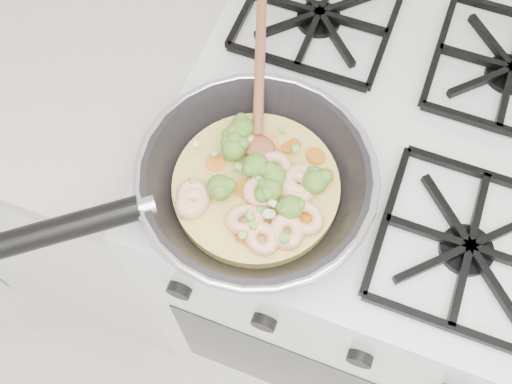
% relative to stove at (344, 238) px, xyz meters
% --- Properties ---
extents(stove, '(0.60, 0.60, 0.92)m').
position_rel_stove_xyz_m(stove, '(0.00, 0.00, 0.00)').
color(stove, white).
rests_on(stove, ground).
extents(counter_left, '(1.00, 0.60, 0.90)m').
position_rel_stove_xyz_m(counter_left, '(-0.80, 0.00, -0.01)').
color(counter_left, silver).
rests_on(counter_left, ground).
extents(skillet, '(0.42, 0.49, 0.09)m').
position_rel_stove_xyz_m(skillet, '(-0.13, -0.18, 0.50)').
color(skillet, black).
rests_on(skillet, stove).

